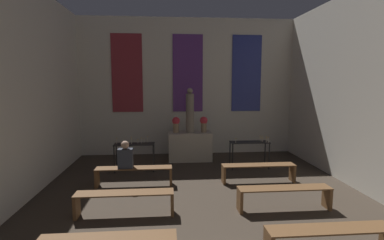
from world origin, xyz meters
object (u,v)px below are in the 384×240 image
at_px(altar, 190,146).
at_px(candle_rack_left, 134,148).
at_px(statue, 190,112).
at_px(pew_back_right, 258,169).
at_px(flower_vase_right, 204,123).
at_px(pew_second_right, 330,237).
at_px(candle_rack_right, 250,146).
at_px(person_seated, 125,156).
at_px(flower_vase_left, 176,124).
at_px(pew_third_left, 125,199).
at_px(pew_third_right, 284,194).
at_px(pew_back_left, 134,173).

height_order(altar, candle_rack_left, candle_rack_left).
height_order(statue, pew_back_right, statue).
height_order(flower_vase_right, pew_back_right, flower_vase_right).
xyz_separation_m(altar, pew_second_right, (1.59, -5.82, -0.13)).
relative_size(statue, pew_second_right, 0.77).
distance_m(candle_rack_left, pew_second_right, 5.77).
relative_size(altar, pew_second_right, 0.75).
relative_size(candle_rack_right, pew_second_right, 0.62).
xyz_separation_m(flower_vase_right, person_seated, (-2.26, -2.40, -0.47)).
bearing_deg(flower_vase_left, person_seated, -119.13).
height_order(pew_second_right, pew_third_left, same).
height_order(candle_rack_right, person_seated, person_seated).
bearing_deg(pew_second_right, person_seated, 134.74).
xyz_separation_m(flower_vase_left, pew_back_right, (2.05, -2.40, -0.90)).
xyz_separation_m(flower_vase_left, person_seated, (-1.34, -2.40, -0.47)).
height_order(flower_vase_right, pew_second_right, flower_vase_right).
height_order(pew_second_right, person_seated, person_seated).
relative_size(altar, candle_rack_right, 1.22).
bearing_deg(statue, altar, 0.00).
height_order(statue, pew_third_right, statue).
relative_size(pew_second_right, pew_third_left, 1.00).
distance_m(pew_third_right, person_seated, 3.82).
bearing_deg(candle_rack_left, flower_vase_right, 26.90).
bearing_deg(candle_rack_right, pew_back_left, -158.72).
bearing_deg(flower_vase_right, candle_rack_left, -153.10).
relative_size(flower_vase_right, candle_rack_left, 0.45).
relative_size(flower_vase_left, candle_rack_left, 0.45).
distance_m(pew_second_right, pew_third_left, 3.62).
bearing_deg(candle_rack_right, candle_rack_left, 179.92).
relative_size(candle_rack_left, pew_third_left, 0.62).
relative_size(altar, pew_third_left, 0.75).
bearing_deg(flower_vase_left, pew_back_left, -115.29).
bearing_deg(pew_back_left, flower_vase_left, 64.71).
distance_m(pew_back_left, pew_back_right, 3.19).
bearing_deg(altar, candle_rack_right, -32.71).
bearing_deg(flower_vase_right, pew_third_right, -74.58).
height_order(altar, flower_vase_left, flower_vase_left).
xyz_separation_m(flower_vase_right, candle_rack_left, (-2.17, -1.10, -0.54)).
relative_size(candle_rack_right, pew_third_right, 0.62).
distance_m(altar, candle_rack_right, 2.06).
distance_m(candle_rack_left, pew_back_left, 1.35).
distance_m(pew_third_left, pew_back_left, 1.71).
height_order(statue, candle_rack_right, statue).
height_order(pew_third_left, pew_third_right, same).
distance_m(statue, candle_rack_right, 2.25).
xyz_separation_m(flower_vase_left, pew_third_right, (2.05, -4.11, -0.90)).
bearing_deg(pew_third_left, candle_rack_left, 92.28).
xyz_separation_m(candle_rack_right, pew_third_right, (-0.13, -3.00, -0.35)).
distance_m(flower_vase_left, pew_third_left, 4.35).
height_order(flower_vase_right, pew_back_left, flower_vase_right).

